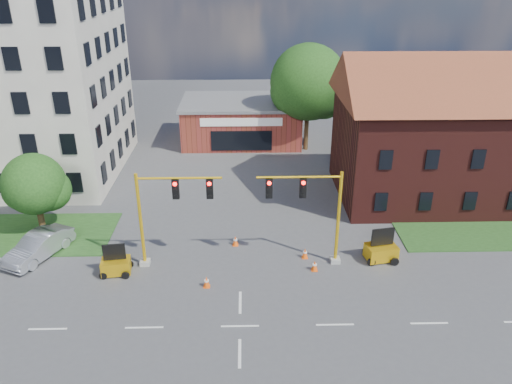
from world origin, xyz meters
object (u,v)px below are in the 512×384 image
signal_mast_east (312,207)px  pickup_white (401,190)px  trailer_west (116,265)px  trailer_east (381,251)px  signal_mast_west (167,209)px

signal_mast_east → pickup_white: signal_mast_east is taller
trailer_west → pickup_white: trailer_west is taller
trailer_east → signal_mast_west: bearing=170.1°
signal_mast_east → trailer_west: size_ratio=3.17×
signal_mast_west → signal_mast_east: same height
trailer_east → pickup_white: bearing=55.8°
signal_mast_west → trailer_west: signal_mast_west is taller
signal_mast_west → trailer_east: 13.68m
signal_mast_east → pickup_white: size_ratio=1.05×
trailer_west → pickup_white: size_ratio=0.33×
signal_mast_west → signal_mast_east: bearing=0.0°
pickup_white → trailer_west: bearing=102.6°
signal_mast_west → pickup_white: signal_mast_west is taller
pickup_white → signal_mast_east: bearing=123.6°
trailer_west → trailer_east: size_ratio=0.91×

